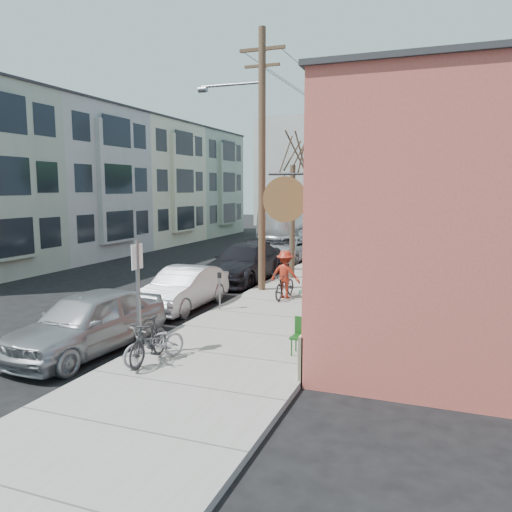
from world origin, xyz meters
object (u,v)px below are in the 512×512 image
(patron_grey, at_px, (331,299))
(bus, at_px, (299,219))
(patio_chair_b, at_px, (301,337))
(car_2, at_px, (244,263))
(parking_meter_near, at_px, (219,285))
(parked_bike_b, at_px, (155,344))
(patron_green, at_px, (308,291))
(tree_bare, at_px, (292,222))
(patio_chair_a, at_px, (314,318))
(tree_leafy_far, at_px, (360,164))
(sign_post, at_px, (138,286))
(car_3, at_px, (287,249))
(parking_meter_far, at_px, (294,253))
(car_1, at_px, (184,288))
(utility_pole_near, at_px, (260,156))
(car_0, at_px, (88,322))
(tree_leafy_mid, at_px, (337,169))
(parked_bike_a, at_px, (149,341))
(cyclist, at_px, (285,274))

(patron_grey, height_order, bus, bus)
(patio_chair_b, relative_size, car_2, 0.15)
(parking_meter_near, height_order, parked_bike_b, parking_meter_near)
(patio_chair_b, bearing_deg, patron_green, 106.56)
(tree_bare, bearing_deg, patio_chair_a, -69.38)
(patron_green, distance_m, bus, 27.01)
(tree_leafy_far, xyz_separation_m, parked_bike_b, (0.21, -30.27, -5.49))
(sign_post, distance_m, patio_chair_b, 4.12)
(patron_green, distance_m, car_3, 13.23)
(parking_meter_far, xyz_separation_m, patron_grey, (3.94, -9.61, 0.00))
(patio_chair_b, bearing_deg, parking_meter_far, 111.72)
(car_1, bearing_deg, tree_bare, 72.62)
(car_2, distance_m, car_3, 6.61)
(tree_bare, bearing_deg, sign_post, -92.25)
(patron_green, height_order, bus, bus)
(utility_pole_near, bearing_deg, tree_leafy_far, 88.91)
(sign_post, distance_m, tree_bare, 11.47)
(patio_chair_a, relative_size, car_0, 0.19)
(car_1, bearing_deg, tree_leafy_far, 85.39)
(tree_leafy_mid, distance_m, parked_bike_a, 22.12)
(sign_post, relative_size, car_2, 0.49)
(parking_meter_near, distance_m, car_0, 5.04)
(sign_post, bearing_deg, parking_meter_near, 91.18)
(patron_grey, bearing_deg, parked_bike_a, -54.98)
(bus, bearing_deg, patron_green, -69.01)
(sign_post, bearing_deg, tree_leafy_far, 89.14)
(tree_leafy_far, height_order, patio_chair_b, tree_leafy_far)
(sign_post, relative_size, car_0, 0.60)
(parking_meter_far, height_order, patron_grey, patron_grey)
(tree_leafy_mid, xyz_separation_m, patron_grey, (3.39, -17.21, -4.37))
(tree_leafy_far, height_order, car_0, tree_leafy_far)
(parked_bike_a, xyz_separation_m, car_0, (-2.09, 0.45, 0.12))
(patio_chair_b, xyz_separation_m, patron_green, (-0.73, 3.41, 0.41))
(tree_leafy_mid, bearing_deg, parked_bike_b, -89.45)
(cyclist, xyz_separation_m, car_0, (-2.98, -7.26, -0.23))
(tree_leafy_mid, height_order, car_3, tree_leafy_mid)
(patio_chair_a, distance_m, patron_grey, 0.90)
(parking_meter_far, xyz_separation_m, car_1, (-1.45, -8.55, -0.26))
(parking_meter_far, bearing_deg, parking_meter_near, -90.00)
(patio_chair_a, relative_size, patron_green, 0.52)
(car_1, bearing_deg, bus, 96.91)
(tree_leafy_mid, bearing_deg, parking_meter_far, -94.14)
(patron_grey, xyz_separation_m, patron_green, (-0.88, 0.79, 0.02))
(utility_pole_near, bearing_deg, patron_green, -51.31)
(patron_grey, bearing_deg, bus, 179.55)
(tree_leafy_far, height_order, car_2, tree_leafy_far)
(tree_leafy_mid, relative_size, car_0, 1.50)
(car_0, bearing_deg, car_2, 94.64)
(patio_chair_b, height_order, parked_bike_b, parked_bike_b)
(car_0, bearing_deg, patron_grey, 40.92)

